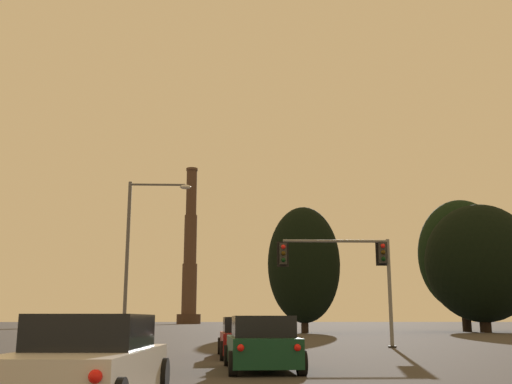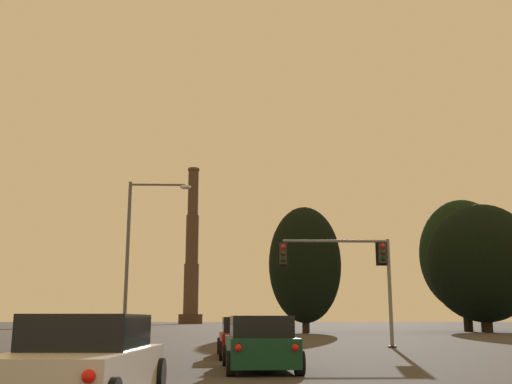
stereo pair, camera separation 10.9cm
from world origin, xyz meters
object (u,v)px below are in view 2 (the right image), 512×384
Objects in this scene: sedan_left_lane_third at (84,363)px; traffic_light_overhead_right at (350,264)px; smokestack at (192,261)px; street_lamp at (138,243)px; hatchback_center_lane_second at (260,345)px; sedan_center_lane_front at (245,338)px.

sedan_left_lane_third is 21.30m from traffic_light_overhead_right.
smokestack is (-18.29, 146.33, 14.01)m from traffic_light_overhead_right.
hatchback_center_lane_second is at bearing -70.12° from street_lamp.
sedan_center_lane_front is 13.39m from street_lamp.
street_lamp is at bearing -87.11° from smokestack.
street_lamp is at bearing 115.50° from sedan_center_lane_front.
hatchback_center_lane_second reaches higher than sedan_left_lane_third.
street_lamp is at bearing 107.22° from hatchback_center_lane_second.
sedan_center_lane_front is 1.14× the size of hatchback_center_lane_second.
sedan_left_lane_third is 1.14× the size of hatchback_center_lane_second.
street_lamp reaches higher than traffic_light_overhead_right.
traffic_light_overhead_right is at bearing 69.63° from sedan_left_lane_third.
traffic_light_overhead_right is at bearing 65.94° from hatchback_center_lane_second.
street_lamp is (-3.08, 23.68, 4.87)m from sedan_left_lane_third.
hatchback_center_lane_second is at bearing -89.70° from sedan_center_lane_front.
street_lamp reaches higher than hatchback_center_lane_second.
smokestack reaches higher than street_lamp.
hatchback_center_lane_second reaches higher than sedan_center_lane_front.
sedan_left_lane_third is at bearing -117.08° from hatchback_center_lane_second.
sedan_left_lane_third is 1.00× the size of sedan_center_lane_front.
smokestack is (-10.25, 165.77, 17.36)m from sedan_left_lane_third.
street_lamp is 142.82m from smokestack.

